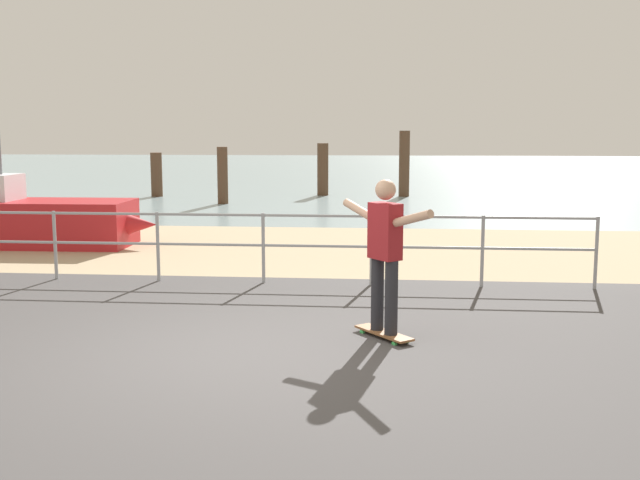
% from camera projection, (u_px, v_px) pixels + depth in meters
% --- Properties ---
extents(ground_plane, '(24.00, 10.00, 0.04)m').
position_uv_depth(ground_plane, '(197.00, 390.00, 6.58)').
color(ground_plane, '#474444').
rests_on(ground_plane, ground).
extents(beach_strip, '(24.00, 6.00, 0.04)m').
position_uv_depth(beach_strip, '(302.00, 248.00, 14.47)').
color(beach_strip, tan).
rests_on(beach_strip, ground).
extents(sea_surface, '(72.00, 50.00, 0.04)m').
position_uv_depth(sea_surface, '(359.00, 171.00, 42.06)').
color(sea_surface, '#849EA3').
rests_on(sea_surface, ground).
extents(railing_fence, '(12.69, 0.05, 1.05)m').
position_uv_depth(railing_fence, '(158.00, 236.00, 11.17)').
color(railing_fence, '#9EA0A5').
rests_on(railing_fence, ground).
extents(sailboat, '(4.97, 1.50, 5.75)m').
position_uv_depth(sailboat, '(25.00, 220.00, 14.64)').
color(sailboat, '#B21E23').
rests_on(sailboat, ground).
extents(skateboard, '(0.66, 0.75, 0.08)m').
position_uv_depth(skateboard, '(384.00, 333.00, 8.18)').
color(skateboard, brown).
rests_on(skateboard, ground).
extents(skateboarder, '(0.97, 1.18, 1.65)m').
position_uv_depth(skateboarder, '(385.00, 247.00, 8.04)').
color(skateboarder, '#26262B').
rests_on(skateboarder, skateboard).
extents(groyne_post_0, '(0.38, 0.38, 1.50)m').
position_uv_depth(groyne_post_0, '(157.00, 175.00, 25.46)').
color(groyne_post_0, '#513826').
rests_on(groyne_post_0, ground).
extents(groyne_post_1, '(0.32, 0.32, 1.74)m').
position_uv_depth(groyne_post_1, '(223.00, 176.00, 22.93)').
color(groyne_post_1, '#513826').
rests_on(groyne_post_1, ground).
extents(groyne_post_2, '(0.38, 0.38, 1.80)m').
position_uv_depth(groyne_post_2, '(323.00, 170.00, 25.91)').
color(groyne_post_2, '#513826').
rests_on(groyne_post_2, ground).
extents(groyne_post_3, '(0.36, 0.36, 2.22)m').
position_uv_depth(groyne_post_3, '(404.00, 164.00, 25.44)').
color(groyne_post_3, '#513826').
rests_on(groyne_post_3, ground).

